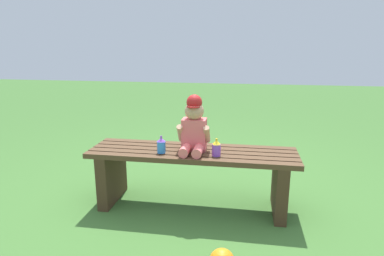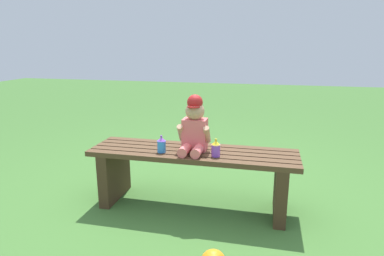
% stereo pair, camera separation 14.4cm
% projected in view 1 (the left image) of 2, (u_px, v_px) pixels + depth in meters
% --- Properties ---
extents(ground_plane, '(16.00, 16.00, 0.00)m').
position_uv_depth(ground_plane, '(192.00, 206.00, 2.49)').
color(ground_plane, '#3D6B2D').
extents(park_bench, '(1.50, 0.41, 0.44)m').
position_uv_depth(park_bench, '(192.00, 169.00, 2.42)').
color(park_bench, '#513823').
rests_on(park_bench, ground_plane).
extents(child_figure, '(0.23, 0.27, 0.40)m').
position_uv_depth(child_figure, '(194.00, 127.00, 2.34)').
color(child_figure, '#E56666').
rests_on(child_figure, park_bench).
extents(sippy_cup_left, '(0.06, 0.06, 0.12)m').
position_uv_depth(sippy_cup_left, '(161.00, 145.00, 2.32)').
color(sippy_cup_left, '#338CE5').
rests_on(sippy_cup_left, park_bench).
extents(sippy_cup_right, '(0.06, 0.06, 0.12)m').
position_uv_depth(sippy_cup_right, '(216.00, 148.00, 2.25)').
color(sippy_cup_right, '#8C4CCC').
rests_on(sippy_cup_right, park_bench).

